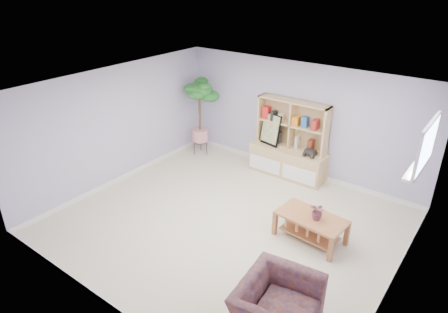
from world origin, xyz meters
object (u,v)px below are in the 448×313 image
Objects in this scene: storage_unit at (289,140)px; coffee_table at (310,228)px; armchair at (277,304)px; floor_tree at (200,118)px.

coffee_table is at bearing -51.92° from storage_unit.
armchair reaches higher than coffee_table.
storage_unit is 4.16m from armchair.
storage_unit is at bearing 133.27° from coffee_table.
storage_unit is at bearing 7.17° from floor_tree.
storage_unit is 2.36m from coffee_table.
coffee_table is 1.06× the size of armchair.
storage_unit is 1.50× the size of coffee_table.
storage_unit is 0.90× the size of floor_tree.
armchair is at bearing -63.11° from storage_unit.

